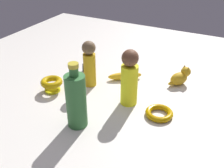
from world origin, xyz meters
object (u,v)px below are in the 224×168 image
at_px(cat_figurine, 181,77).
at_px(person_figure_adult, 129,78).
at_px(person_figure_child, 89,63).
at_px(bowl, 52,83).
at_px(bottle_tall, 76,100).
at_px(nail_polish_jar, 85,68).
at_px(bangle, 159,113).
at_px(banana, 125,76).

bearing_deg(cat_figurine, person_figure_adult, 149.47).
relative_size(person_figure_child, bowl, 2.22).
distance_m(cat_figurine, person_figure_adult, 0.32).
distance_m(person_figure_child, person_figure_adult, 0.24).
xyz_separation_m(bottle_tall, nail_polish_jar, (0.39, 0.21, -0.09)).
relative_size(nail_polish_jar, person_figure_adult, 0.16).
distance_m(person_figure_child, nail_polish_jar, 0.18).
bearing_deg(nail_polish_jar, person_figure_adult, -117.40).
distance_m(bottle_tall, nail_polish_jar, 0.46).
bearing_deg(cat_figurine, bottle_tall, 151.19).
bearing_deg(bangle, person_figure_adult, 79.11).
height_order(cat_figurine, person_figure_adult, person_figure_adult).
bearing_deg(person_figure_child, banana, -45.31).
xyz_separation_m(cat_figurine, bottle_tall, (-0.49, 0.27, 0.07)).
relative_size(banana, person_figure_adult, 0.68).
xyz_separation_m(bowl, banana, (0.25, -0.25, -0.02)).
bearing_deg(bottle_tall, banana, -1.65).
relative_size(bottle_tall, person_figure_adult, 1.06).
xyz_separation_m(cat_figurine, person_figure_adult, (-0.26, 0.16, 0.08)).
bearing_deg(banana, bottle_tall, 52.23).
bearing_deg(person_figure_child, bangle, -102.78).
distance_m(bangle, person_figure_adult, 0.19).
distance_m(cat_figurine, bottle_tall, 0.56).
distance_m(person_figure_child, bowl, 0.20).
bearing_deg(nail_polish_jar, bowl, 172.91).
relative_size(cat_figurine, bowl, 1.12).
distance_m(bowl, nail_polish_jar, 0.24).
xyz_separation_m(nail_polish_jar, banana, (0.01, -0.22, -0.00)).
distance_m(banana, person_figure_adult, 0.23).
bearing_deg(nail_polish_jar, banana, -86.64).
relative_size(person_figure_child, bangle, 1.98).
distance_m(nail_polish_jar, person_figure_adult, 0.38).
bearing_deg(person_figure_child, nail_polish_jar, 41.02).
xyz_separation_m(person_figure_child, person_figure_adult, (-0.06, -0.23, 0.01)).
height_order(nail_polish_jar, person_figure_adult, person_figure_adult).
bearing_deg(nail_polish_jar, cat_figurine, -78.88).
bearing_deg(person_figure_adult, banana, 29.26).
distance_m(cat_figurine, bangle, 0.29).
distance_m(cat_figurine, person_figure_child, 0.44).
xyz_separation_m(bowl, person_figure_adult, (0.07, -0.36, 0.08)).
bearing_deg(cat_figurine, bangle, 178.64).
height_order(bottle_tall, person_figure_adult, bottle_tall).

